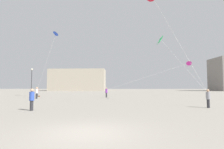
{
  "coord_description": "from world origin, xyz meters",
  "views": [
    {
      "loc": [
        1.44,
        -7.5,
        1.87
      ],
      "look_at": [
        0.0,
        20.62,
        3.76
      ],
      "focal_mm": 29.23,
      "sensor_mm": 36.0,
      "label": 1
    }
  ],
  "objects_px": {
    "person_in_grey": "(208,98)",
    "kite_magenta_diamond": "(188,64)",
    "person_in_purple": "(106,92)",
    "kite_cobalt_diamond": "(56,34)",
    "handbag_beside_flyer": "(39,96)",
    "person_in_white": "(37,92)",
    "kite_emerald_diamond": "(160,39)",
    "building_left_hall": "(78,80)",
    "person_in_red": "(37,92)",
    "lamppost_east": "(32,78)",
    "person_in_blue": "(32,98)"
  },
  "relations": [
    {
      "from": "person_in_white",
      "to": "kite_cobalt_diamond",
      "type": "xyz_separation_m",
      "value": [
        1.15,
        4.52,
        10.56
      ]
    },
    {
      "from": "person_in_purple",
      "to": "kite_emerald_diamond",
      "type": "bearing_deg",
      "value": -75.2
    },
    {
      "from": "person_in_purple",
      "to": "person_in_blue",
      "type": "height_order",
      "value": "person_in_purple"
    },
    {
      "from": "kite_cobalt_diamond",
      "to": "handbag_beside_flyer",
      "type": "relative_size",
      "value": 33.58
    },
    {
      "from": "person_in_purple",
      "to": "lamppost_east",
      "type": "height_order",
      "value": "lamppost_east"
    },
    {
      "from": "person_in_white",
      "to": "lamppost_east",
      "type": "xyz_separation_m",
      "value": [
        -4.47,
        7.14,
        2.62
      ]
    },
    {
      "from": "handbag_beside_flyer",
      "to": "kite_magenta_diamond",
      "type": "bearing_deg",
      "value": 4.0
    },
    {
      "from": "kite_cobalt_diamond",
      "to": "lamppost_east",
      "type": "bearing_deg",
      "value": 155.03
    },
    {
      "from": "person_in_purple",
      "to": "person_in_white",
      "type": "relative_size",
      "value": 0.94
    },
    {
      "from": "lamppost_east",
      "to": "handbag_beside_flyer",
      "type": "height_order",
      "value": "lamppost_east"
    },
    {
      "from": "person_in_grey",
      "to": "person_in_white",
      "type": "xyz_separation_m",
      "value": [
        -20.9,
        11.13,
        0.1
      ]
    },
    {
      "from": "kite_magenta_diamond",
      "to": "building_left_hall",
      "type": "bearing_deg",
      "value": 123.38
    },
    {
      "from": "person_in_grey",
      "to": "kite_cobalt_diamond",
      "type": "relative_size",
      "value": 0.15
    },
    {
      "from": "person_in_red",
      "to": "person_in_white",
      "type": "bearing_deg",
      "value": -149.71
    },
    {
      "from": "kite_magenta_diamond",
      "to": "handbag_beside_flyer",
      "type": "bearing_deg",
      "value": -176.0
    },
    {
      "from": "person_in_red",
      "to": "person_in_white",
      "type": "relative_size",
      "value": 0.96
    },
    {
      "from": "handbag_beside_flyer",
      "to": "person_in_blue",
      "type": "bearing_deg",
      "value": -66.88
    },
    {
      "from": "person_in_blue",
      "to": "person_in_white",
      "type": "height_order",
      "value": "person_in_white"
    },
    {
      "from": "person_in_red",
      "to": "kite_emerald_diamond",
      "type": "relative_size",
      "value": 0.21
    },
    {
      "from": "building_left_hall",
      "to": "person_in_purple",
      "type": "bearing_deg",
      "value": -71.3
    },
    {
      "from": "person_in_red",
      "to": "handbag_beside_flyer",
      "type": "xyz_separation_m",
      "value": [
        0.35,
        0.1,
        -0.85
      ]
    },
    {
      "from": "kite_emerald_diamond",
      "to": "person_in_purple",
      "type": "bearing_deg",
      "value": 135.88
    },
    {
      "from": "person_in_purple",
      "to": "kite_cobalt_diamond",
      "type": "distance_m",
      "value": 14.2
    },
    {
      "from": "person_in_red",
      "to": "person_in_purple",
      "type": "bearing_deg",
      "value": -87.15
    },
    {
      "from": "kite_magenta_diamond",
      "to": "handbag_beside_flyer",
      "type": "relative_size",
      "value": 49.82
    },
    {
      "from": "person_in_white",
      "to": "kite_magenta_diamond",
      "type": "bearing_deg",
      "value": 110.95
    },
    {
      "from": "person_in_blue",
      "to": "lamppost_east",
      "type": "height_order",
      "value": "lamppost_east"
    },
    {
      "from": "person_in_blue",
      "to": "building_left_hall",
      "type": "xyz_separation_m",
      "value": [
        -13.4,
        70.59,
        4.03
      ]
    },
    {
      "from": "person_in_red",
      "to": "handbag_beside_flyer",
      "type": "bearing_deg",
      "value": -68.19
    },
    {
      "from": "person_in_red",
      "to": "kite_emerald_diamond",
      "type": "height_order",
      "value": "kite_emerald_diamond"
    },
    {
      "from": "person_in_red",
      "to": "lamppost_east",
      "type": "height_order",
      "value": "lamppost_east"
    },
    {
      "from": "person_in_blue",
      "to": "kite_emerald_diamond",
      "type": "height_order",
      "value": "kite_emerald_diamond"
    },
    {
      "from": "person_in_blue",
      "to": "building_left_hall",
      "type": "relative_size",
      "value": 0.07
    },
    {
      "from": "building_left_hall",
      "to": "person_in_white",
      "type": "bearing_deg",
      "value": -82.72
    },
    {
      "from": "person_in_purple",
      "to": "building_left_hall",
      "type": "distance_m",
      "value": 55.74
    },
    {
      "from": "person_in_white",
      "to": "building_left_hall",
      "type": "relative_size",
      "value": 0.07
    },
    {
      "from": "person_in_red",
      "to": "person_in_grey",
      "type": "height_order",
      "value": "person_in_red"
    },
    {
      "from": "person_in_grey",
      "to": "person_in_blue",
      "type": "height_order",
      "value": "person_in_blue"
    },
    {
      "from": "lamppost_east",
      "to": "person_in_grey",
      "type": "bearing_deg",
      "value": -35.74
    },
    {
      "from": "person_in_white",
      "to": "handbag_beside_flyer",
      "type": "xyz_separation_m",
      "value": [
        -1.83,
        4.91,
        -0.89
      ]
    },
    {
      "from": "kite_cobalt_diamond",
      "to": "handbag_beside_flyer",
      "type": "distance_m",
      "value": 11.84
    },
    {
      "from": "person_in_grey",
      "to": "person_in_purple",
      "type": "bearing_deg",
      "value": 132.61
    },
    {
      "from": "person_in_white",
      "to": "kite_magenta_diamond",
      "type": "height_order",
      "value": "kite_magenta_diamond"
    },
    {
      "from": "person_in_white",
      "to": "building_left_hall",
      "type": "bearing_deg",
      "value": -166.68
    },
    {
      "from": "person_in_grey",
      "to": "kite_magenta_diamond",
      "type": "xyz_separation_m",
      "value": [
        4.77,
        17.96,
        5.3
      ]
    },
    {
      "from": "person_in_red",
      "to": "lamppost_east",
      "type": "bearing_deg",
      "value": 50.4
    },
    {
      "from": "person_in_grey",
      "to": "kite_cobalt_diamond",
      "type": "distance_m",
      "value": 27.36
    },
    {
      "from": "person_in_purple",
      "to": "kite_magenta_diamond",
      "type": "relative_size",
      "value": 0.11
    },
    {
      "from": "kite_magenta_diamond",
      "to": "lamppost_east",
      "type": "bearing_deg",
      "value": 179.42
    },
    {
      "from": "person_in_white",
      "to": "kite_emerald_diamond",
      "type": "relative_size",
      "value": 0.22
    }
  ]
}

